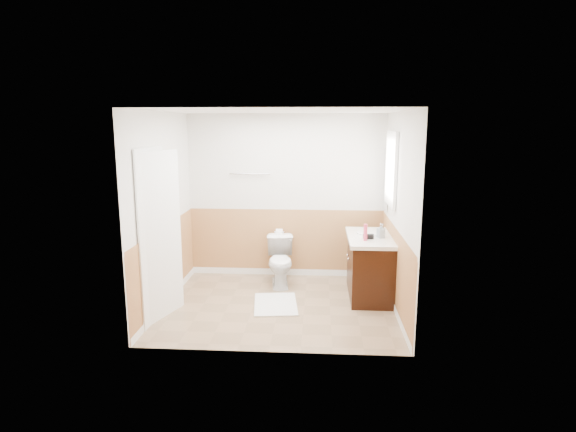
# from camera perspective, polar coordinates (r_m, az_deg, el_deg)

# --- Properties ---
(floor) EXTENTS (3.00, 3.00, 0.00)m
(floor) POSITION_cam_1_polar(r_m,az_deg,el_deg) (6.33, -1.07, -10.69)
(floor) COLOR #8C7051
(floor) RESTS_ON ground
(ceiling) EXTENTS (3.00, 3.00, 0.00)m
(ceiling) POSITION_cam_1_polar(r_m,az_deg,el_deg) (5.88, -1.16, 12.55)
(ceiling) COLOR white
(ceiling) RESTS_ON floor
(wall_back) EXTENTS (3.00, 0.00, 3.00)m
(wall_back) POSITION_cam_1_polar(r_m,az_deg,el_deg) (7.26, -0.24, 2.37)
(wall_back) COLOR silver
(wall_back) RESTS_ON floor
(wall_front) EXTENTS (3.00, 0.00, 3.00)m
(wall_front) POSITION_cam_1_polar(r_m,az_deg,el_deg) (4.72, -2.45, -2.40)
(wall_front) COLOR silver
(wall_front) RESTS_ON floor
(wall_left) EXTENTS (0.00, 3.00, 3.00)m
(wall_left) POSITION_cam_1_polar(r_m,az_deg,el_deg) (6.29, -14.86, 0.64)
(wall_left) COLOR silver
(wall_left) RESTS_ON floor
(wall_right) EXTENTS (0.00, 3.00, 3.00)m
(wall_right) POSITION_cam_1_polar(r_m,az_deg,el_deg) (6.05, 13.20, 0.31)
(wall_right) COLOR silver
(wall_right) RESTS_ON floor
(wainscot_back) EXTENTS (3.00, 0.00, 3.00)m
(wainscot_back) POSITION_cam_1_polar(r_m,az_deg,el_deg) (7.40, -0.25, -3.39)
(wainscot_back) COLOR #B97A4A
(wainscot_back) RESTS_ON floor
(wainscot_front) EXTENTS (3.00, 0.00, 3.00)m
(wainscot_front) POSITION_cam_1_polar(r_m,az_deg,el_deg) (4.96, -2.36, -10.82)
(wainscot_front) COLOR #B97A4A
(wainscot_front) RESTS_ON floor
(wainscot_left) EXTENTS (0.00, 2.60, 2.60)m
(wainscot_left) POSITION_cam_1_polar(r_m,az_deg,el_deg) (6.46, -14.43, -5.92)
(wainscot_left) COLOR #B97A4A
(wainscot_left) RESTS_ON floor
(wainscot_right) EXTENTS (0.00, 2.60, 2.60)m
(wainscot_right) POSITION_cam_1_polar(r_m,az_deg,el_deg) (6.22, 12.79, -6.49)
(wainscot_right) COLOR #B97A4A
(wainscot_right) RESTS_ON floor
(toilet) EXTENTS (0.47, 0.73, 0.70)m
(toilet) POSITION_cam_1_polar(r_m,az_deg,el_deg) (7.00, -0.91, -5.50)
(toilet) COLOR white
(toilet) RESTS_ON floor
(bath_mat) EXTENTS (0.64, 0.86, 0.02)m
(bath_mat) POSITION_cam_1_polar(r_m,az_deg,el_deg) (6.34, -1.51, -10.58)
(bath_mat) COLOR white
(bath_mat) RESTS_ON floor
(vanity_cabinet) EXTENTS (0.55, 1.10, 0.80)m
(vanity_cabinet) POSITION_cam_1_polar(r_m,az_deg,el_deg) (6.63, 9.81, -6.18)
(vanity_cabinet) COLOR black
(vanity_cabinet) RESTS_ON floor
(vanity_knob_left) EXTENTS (0.03, 0.03, 0.03)m
(vanity_knob_left) POSITION_cam_1_polar(r_m,az_deg,el_deg) (6.47, 7.29, -5.16)
(vanity_knob_left) COLOR silver
(vanity_knob_left) RESTS_ON vanity_cabinet
(vanity_knob_right) EXTENTS (0.03, 0.03, 0.03)m
(vanity_knob_right) POSITION_cam_1_polar(r_m,az_deg,el_deg) (6.66, 7.18, -4.68)
(vanity_knob_right) COLOR #BABAC1
(vanity_knob_right) RESTS_ON vanity_cabinet
(countertop) EXTENTS (0.60, 1.15, 0.05)m
(countertop) POSITION_cam_1_polar(r_m,az_deg,el_deg) (6.52, 9.84, -2.61)
(countertop) COLOR silver
(countertop) RESTS_ON vanity_cabinet
(sink_basin) EXTENTS (0.36, 0.36, 0.02)m
(sink_basin) POSITION_cam_1_polar(r_m,az_deg,el_deg) (6.66, 9.80, -2.01)
(sink_basin) COLOR white
(sink_basin) RESTS_ON countertop
(faucet) EXTENTS (0.02, 0.02, 0.14)m
(faucet) POSITION_cam_1_polar(r_m,az_deg,el_deg) (6.67, 11.36, -1.52)
(faucet) COLOR silver
(faucet) RESTS_ON countertop
(lotion_bottle) EXTENTS (0.05, 0.05, 0.22)m
(lotion_bottle) POSITION_cam_1_polar(r_m,az_deg,el_deg) (6.22, 9.31, -1.97)
(lotion_bottle) COLOR #D13655
(lotion_bottle) RESTS_ON countertop
(soap_dispenser) EXTENTS (0.12, 0.12, 0.19)m
(soap_dispenser) POSITION_cam_1_polar(r_m,az_deg,el_deg) (6.42, 11.11, -1.76)
(soap_dispenser) COLOR #8B969D
(soap_dispenser) RESTS_ON countertop
(hair_dryer_body) EXTENTS (0.14, 0.07, 0.07)m
(hair_dryer_body) POSITION_cam_1_polar(r_m,az_deg,el_deg) (6.34, 9.65, -2.43)
(hair_dryer_body) COLOR black
(hair_dryer_body) RESTS_ON countertop
(hair_dryer_handle) EXTENTS (0.03, 0.03, 0.07)m
(hair_dryer_handle) POSITION_cam_1_polar(r_m,az_deg,el_deg) (6.42, 9.31, -2.52)
(hair_dryer_handle) COLOR black
(hair_dryer_handle) RESTS_ON countertop
(mirror_panel) EXTENTS (0.02, 0.35, 0.90)m
(mirror_panel) POSITION_cam_1_polar(r_m,az_deg,el_deg) (7.07, 11.69, 4.36)
(mirror_panel) COLOR silver
(mirror_panel) RESTS_ON wall_right
(window_frame) EXTENTS (0.04, 0.80, 1.00)m
(window_frame) POSITION_cam_1_polar(r_m,az_deg,el_deg) (6.55, 12.31, 5.58)
(window_frame) COLOR white
(window_frame) RESTS_ON wall_right
(window_glass) EXTENTS (0.01, 0.70, 0.90)m
(window_glass) POSITION_cam_1_polar(r_m,az_deg,el_deg) (6.55, 12.45, 5.57)
(window_glass) COLOR white
(window_glass) RESTS_ON wall_right
(door) EXTENTS (0.29, 0.78, 2.04)m
(door) POSITION_cam_1_polar(r_m,az_deg,el_deg) (5.89, -15.21, -2.36)
(door) COLOR white
(door) RESTS_ON wall_left
(door_frame) EXTENTS (0.02, 0.92, 2.10)m
(door_frame) POSITION_cam_1_polar(r_m,az_deg,el_deg) (5.91, -15.91, -2.25)
(door_frame) COLOR white
(door_frame) RESTS_ON wall_left
(door_knob) EXTENTS (0.06, 0.06, 0.06)m
(door_knob) POSITION_cam_1_polar(r_m,az_deg,el_deg) (6.19, -13.67, -2.31)
(door_knob) COLOR silver
(door_knob) RESTS_ON door
(towel_bar) EXTENTS (0.62, 0.02, 0.02)m
(towel_bar) POSITION_cam_1_polar(r_m,az_deg,el_deg) (7.22, -4.65, 5.09)
(towel_bar) COLOR silver
(towel_bar) RESTS_ON wall_back
(tp_holder_bar) EXTENTS (0.14, 0.02, 0.02)m
(tp_holder_bar) POSITION_cam_1_polar(r_m,az_deg,el_deg) (7.30, -1.06, -1.98)
(tp_holder_bar) COLOR silver
(tp_holder_bar) RESTS_ON wall_back
(tp_roll) EXTENTS (0.10, 0.11, 0.11)m
(tp_roll) POSITION_cam_1_polar(r_m,az_deg,el_deg) (7.30, -1.06, -1.98)
(tp_roll) COLOR white
(tp_roll) RESTS_ON tp_holder_bar
(tp_sheet) EXTENTS (0.10, 0.01, 0.16)m
(tp_sheet) POSITION_cam_1_polar(r_m,az_deg,el_deg) (7.33, -1.06, -2.82)
(tp_sheet) COLOR white
(tp_sheet) RESTS_ON tp_roll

